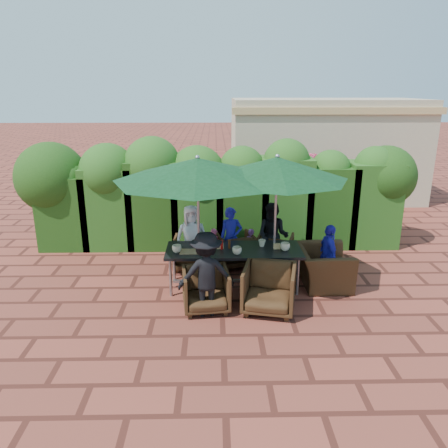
{
  "coord_description": "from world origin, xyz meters",
  "views": [
    {
      "loc": [
        -0.11,
        -7.39,
        3.54
      ],
      "look_at": [
        0.06,
        0.4,
        1.1
      ],
      "focal_mm": 35.0,
      "sensor_mm": 36.0,
      "label": 1
    }
  ],
  "objects_px": {
    "umbrella_right": "(277,168)",
    "chair_far_right": "(275,248)",
    "chair_end_right": "(324,261)",
    "chair_far_left": "(191,251)",
    "chair_near_left": "(206,288)",
    "chair_near_right": "(269,286)",
    "umbrella_left": "(198,169)",
    "dining_table": "(234,253)",
    "chair_far_mid": "(236,248)"
  },
  "relations": [
    {
      "from": "dining_table",
      "to": "chair_far_right",
      "type": "relative_size",
      "value": 3.39
    },
    {
      "from": "dining_table",
      "to": "chair_end_right",
      "type": "distance_m",
      "value": 1.68
    },
    {
      "from": "umbrella_right",
      "to": "chair_far_right",
      "type": "bearing_deg",
      "value": 80.88
    },
    {
      "from": "umbrella_left",
      "to": "dining_table",
      "type": "bearing_deg",
      "value": 5.49
    },
    {
      "from": "chair_far_right",
      "to": "dining_table",
      "type": "bearing_deg",
      "value": 65.72
    },
    {
      "from": "umbrella_right",
      "to": "chair_near_left",
      "type": "xyz_separation_m",
      "value": [
        -1.23,
        -0.86,
        -1.83
      ]
    },
    {
      "from": "chair_far_right",
      "to": "chair_end_right",
      "type": "height_order",
      "value": "chair_end_right"
    },
    {
      "from": "chair_far_mid",
      "to": "chair_near_left",
      "type": "height_order",
      "value": "chair_near_left"
    },
    {
      "from": "chair_far_left",
      "to": "chair_far_mid",
      "type": "distance_m",
      "value": 0.92
    },
    {
      "from": "dining_table",
      "to": "umbrella_left",
      "type": "height_order",
      "value": "umbrella_left"
    },
    {
      "from": "chair_near_left",
      "to": "chair_end_right",
      "type": "height_order",
      "value": "chair_end_right"
    },
    {
      "from": "chair_far_left",
      "to": "chair_end_right",
      "type": "xyz_separation_m",
      "value": [
        2.49,
        -0.87,
        0.11
      ]
    },
    {
      "from": "dining_table",
      "to": "chair_far_right",
      "type": "bearing_deg",
      "value": 49.34
    },
    {
      "from": "umbrella_left",
      "to": "chair_end_right",
      "type": "height_order",
      "value": "umbrella_left"
    },
    {
      "from": "chair_far_right",
      "to": "chair_near_left",
      "type": "height_order",
      "value": "chair_near_left"
    },
    {
      "from": "dining_table",
      "to": "chair_near_left",
      "type": "distance_m",
      "value": 1.01
    },
    {
      "from": "umbrella_right",
      "to": "chair_far_mid",
      "type": "distance_m",
      "value": 2.21
    },
    {
      "from": "umbrella_left",
      "to": "chair_far_right",
      "type": "relative_size",
      "value": 4.03
    },
    {
      "from": "umbrella_left",
      "to": "chair_near_right",
      "type": "relative_size",
      "value": 3.4
    },
    {
      "from": "umbrella_right",
      "to": "chair_far_left",
      "type": "distance_m",
      "value": 2.58
    },
    {
      "from": "chair_far_left",
      "to": "chair_end_right",
      "type": "relative_size",
      "value": 0.67
    },
    {
      "from": "chair_near_left",
      "to": "dining_table",
      "type": "bearing_deg",
      "value": 52.69
    },
    {
      "from": "chair_near_right",
      "to": "chair_far_left",
      "type": "bearing_deg",
      "value": 139.31
    },
    {
      "from": "chair_far_left",
      "to": "chair_far_mid",
      "type": "height_order",
      "value": "chair_far_mid"
    },
    {
      "from": "umbrella_left",
      "to": "umbrella_right",
      "type": "xyz_separation_m",
      "value": [
        1.36,
        0.09,
        -0.0
      ]
    },
    {
      "from": "umbrella_right",
      "to": "chair_end_right",
      "type": "xyz_separation_m",
      "value": [
        0.93,
        0.04,
        -1.74
      ]
    },
    {
      "from": "chair_far_right",
      "to": "chair_near_right",
      "type": "height_order",
      "value": "chair_near_right"
    },
    {
      "from": "chair_far_mid",
      "to": "chair_near_right",
      "type": "xyz_separation_m",
      "value": [
        0.45,
        -1.96,
        0.06
      ]
    },
    {
      "from": "chair_near_left",
      "to": "chair_far_left",
      "type": "bearing_deg",
      "value": 93.88
    },
    {
      "from": "chair_far_right",
      "to": "chair_near_left",
      "type": "xyz_separation_m",
      "value": [
        -1.39,
        -1.88,
        0.02
      ]
    },
    {
      "from": "umbrella_left",
      "to": "umbrella_right",
      "type": "distance_m",
      "value": 1.36
    },
    {
      "from": "chair_far_mid",
      "to": "chair_end_right",
      "type": "relative_size",
      "value": 0.68
    },
    {
      "from": "chair_near_right",
      "to": "chair_end_right",
      "type": "height_order",
      "value": "chair_end_right"
    },
    {
      "from": "dining_table",
      "to": "chair_far_left",
      "type": "distance_m",
      "value": 1.28
    },
    {
      "from": "chair_near_left",
      "to": "chair_end_right",
      "type": "distance_m",
      "value": 2.34
    },
    {
      "from": "chair_far_mid",
      "to": "dining_table",
      "type": "bearing_deg",
      "value": 70.06
    },
    {
      "from": "chair_far_mid",
      "to": "chair_far_right",
      "type": "height_order",
      "value": "chair_far_mid"
    },
    {
      "from": "dining_table",
      "to": "chair_far_mid",
      "type": "distance_m",
      "value": 1.11
    },
    {
      "from": "umbrella_right",
      "to": "chair_near_right",
      "type": "bearing_deg",
      "value": -101.84
    },
    {
      "from": "chair_near_right",
      "to": "dining_table",
      "type": "bearing_deg",
      "value": 133.78
    },
    {
      "from": "umbrella_right",
      "to": "chair_end_right",
      "type": "height_order",
      "value": "umbrella_right"
    },
    {
      "from": "umbrella_left",
      "to": "chair_end_right",
      "type": "xyz_separation_m",
      "value": [
        2.3,
        0.13,
        -1.74
      ]
    },
    {
      "from": "chair_far_left",
      "to": "chair_near_left",
      "type": "relative_size",
      "value": 0.94
    },
    {
      "from": "chair_far_right",
      "to": "chair_end_right",
      "type": "xyz_separation_m",
      "value": [
        0.77,
        -0.98,
        0.11
      ]
    },
    {
      "from": "umbrella_left",
      "to": "chair_near_right",
      "type": "xyz_separation_m",
      "value": [
        1.17,
        -0.84,
        -1.79
      ]
    },
    {
      "from": "umbrella_left",
      "to": "chair_far_left",
      "type": "xyz_separation_m",
      "value": [
        -0.2,
        0.99,
        -1.85
      ]
    },
    {
      "from": "chair_end_right",
      "to": "umbrella_right",
      "type": "bearing_deg",
      "value": 91.74
    },
    {
      "from": "chair_near_right",
      "to": "chair_far_right",
      "type": "bearing_deg",
      "value": 92.21
    },
    {
      "from": "umbrella_right",
      "to": "chair_far_left",
      "type": "xyz_separation_m",
      "value": [
        -1.56,
        0.91,
        -1.85
      ]
    },
    {
      "from": "chair_near_left",
      "to": "chair_end_right",
      "type": "xyz_separation_m",
      "value": [
        2.16,
        0.9,
        0.09
      ]
    }
  ]
}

